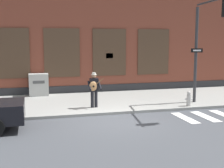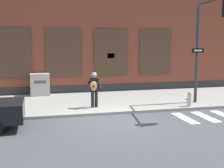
% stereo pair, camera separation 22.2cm
% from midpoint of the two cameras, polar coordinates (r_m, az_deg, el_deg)
% --- Properties ---
extents(ground_plane, '(160.00, 160.00, 0.00)m').
position_cam_midpoint_polar(ground_plane, '(12.61, 1.09, -6.79)').
color(ground_plane, '#424449').
extents(sidewalk, '(28.00, 5.51, 0.12)m').
position_cam_midpoint_polar(sidewalk, '(16.18, -2.39, -3.26)').
color(sidewalk, gray).
rests_on(sidewalk, ground).
extents(building_backdrop, '(28.00, 4.06, 8.10)m').
position_cam_midpoint_polar(building_backdrop, '(20.56, -5.17, 10.28)').
color(building_backdrop, brown).
rests_on(building_backdrop, ground).
extents(busker, '(0.71, 0.53, 1.62)m').
position_cam_midpoint_polar(busker, '(14.39, -2.83, -0.69)').
color(busker, black).
rests_on(busker, sidewalk).
extents(traffic_light, '(0.83, 3.29, 4.89)m').
position_cam_midpoint_polar(traffic_light, '(14.86, 17.65, 8.89)').
color(traffic_light, '#2D2D30').
rests_on(traffic_light, sidewalk).
extents(utility_box, '(1.07, 0.69, 1.24)m').
position_cam_midpoint_polar(utility_box, '(18.03, -12.68, -0.09)').
color(utility_box, '#ADADA8').
rests_on(utility_box, sidewalk).
extents(fire_hydrant, '(0.38, 0.20, 0.70)m').
position_cam_midpoint_polar(fire_hydrant, '(15.22, 14.39, -2.66)').
color(fire_hydrant, '#B2ADA8').
rests_on(fire_hydrant, sidewalk).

